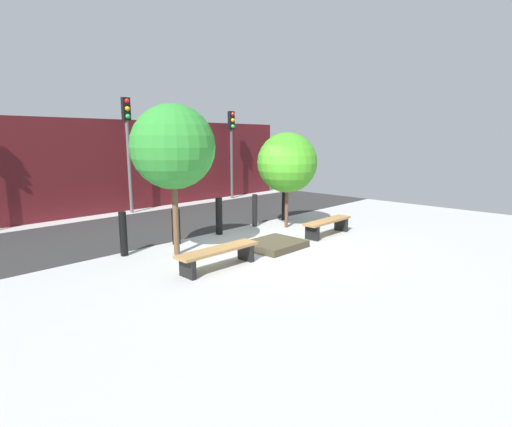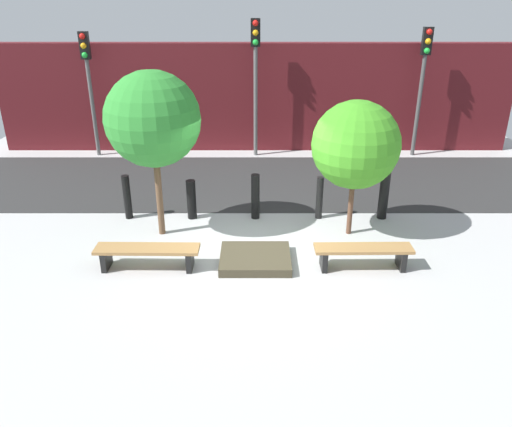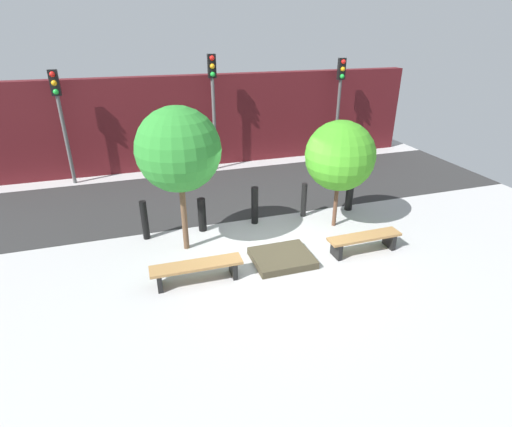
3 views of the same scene
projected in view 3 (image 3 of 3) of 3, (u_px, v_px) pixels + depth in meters
name	position (u px, v px, depth m)	size (l,w,h in m)	color
ground_plane	(278.00, 255.00, 9.47)	(18.00, 18.00, 0.00)	#AFAFAF
road_strip	(233.00, 191.00, 13.08)	(18.00, 4.29, 0.01)	#2C2C2C
building_facade	(210.00, 121.00, 15.11)	(16.20, 0.50, 3.34)	#511419
bench_left	(197.00, 269.00, 8.37)	(1.94, 0.46, 0.43)	black
bench_right	(364.00, 240.00, 9.47)	(1.82, 0.43, 0.44)	black
planter_bed	(282.00, 258.00, 9.19)	(1.34, 1.14, 0.17)	#423B2A
tree_behind_left_bench	(178.00, 150.00, 8.72)	(1.89, 1.89, 3.42)	brown
tree_behind_right_bench	(340.00, 156.00, 10.05)	(1.78, 1.78, 2.85)	brown
bollard_far_left	(145.00, 220.00, 10.00)	(0.17, 0.17, 1.03)	black
bollard_left	(202.00, 215.00, 10.42)	(0.21, 0.21, 0.91)	black
bollard_center	(255.00, 205.00, 10.79)	(0.19, 0.19, 1.05)	black
bollard_right	(304.00, 200.00, 11.21)	(0.15, 0.15, 0.99)	black
bollard_far_right	(350.00, 192.00, 11.59)	(0.22, 0.22, 1.09)	black
traffic_light_west	(60.00, 108.00, 12.70)	(0.28, 0.27, 3.71)	#595959
traffic_light_mid_west	(213.00, 93.00, 13.98)	(0.28, 0.27, 4.07)	#5C5C5C
traffic_light_mid_east	(340.00, 91.00, 15.42)	(0.28, 0.27, 3.83)	#4B4B4B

